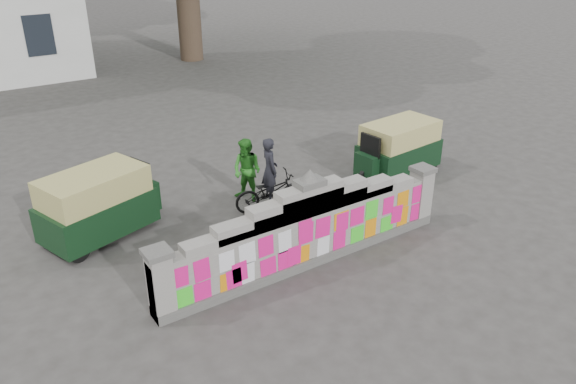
# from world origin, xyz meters

# --- Properties ---
(ground) EXTENTS (100.00, 100.00, 0.00)m
(ground) POSITION_xyz_m (0.00, 0.00, 0.00)
(ground) COLOR #383533
(ground) RESTS_ON ground
(parapet_wall) EXTENTS (6.48, 0.44, 2.01)m
(parapet_wall) POSITION_xyz_m (-0.00, -0.01, 0.75)
(parapet_wall) COLOR #4C4C49
(parapet_wall) RESTS_ON ground
(cyclist_bike) EXTENTS (1.78, 0.92, 0.89)m
(cyclist_bike) POSITION_xyz_m (0.62, 2.37, 0.44)
(cyclist_bike) COLOR black
(cyclist_bike) RESTS_ON ground
(cyclist_rider) EXTENTS (0.46, 0.61, 1.51)m
(cyclist_rider) POSITION_xyz_m (0.62, 2.37, 0.75)
(cyclist_rider) COLOR black
(cyclist_rider) RESTS_ON ground
(pedestrian) EXTENTS (0.84, 0.92, 1.54)m
(pedestrian) POSITION_xyz_m (0.44, 3.09, 0.77)
(pedestrian) COLOR #287B21
(pedestrian) RESTS_ON ground
(rickshaw_left) EXTENTS (2.72, 1.86, 1.46)m
(rickshaw_left) POSITION_xyz_m (-2.99, 3.36, 0.76)
(rickshaw_left) COLOR black
(rickshaw_left) RESTS_ON ground
(rickshaw_right) EXTENTS (2.57, 1.36, 1.40)m
(rickshaw_right) POSITION_xyz_m (4.53, 2.27, 0.73)
(rickshaw_right) COLOR black
(rickshaw_right) RESTS_ON ground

